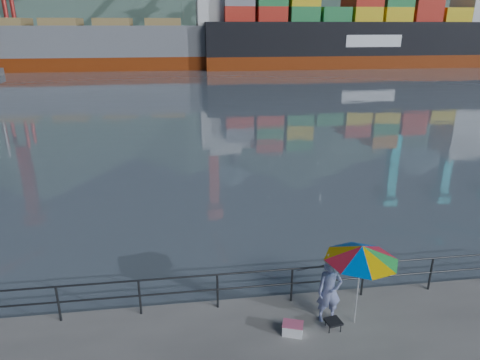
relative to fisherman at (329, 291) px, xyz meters
name	(u,v)px	position (x,y,z in m)	size (l,w,h in m)	color
harbor_water	(184,50)	(-1.72, 129.18, -0.85)	(500.00, 280.00, 0.00)	slate
far_dock	(230,58)	(8.28, 92.18, -0.85)	(200.00, 40.00, 0.40)	#514F4C
guardrail	(255,287)	(-1.72, 0.88, -0.33)	(22.00, 0.06, 1.03)	#2D3033
container_stacks	(331,44)	(32.30, 92.77, 2.04)	(58.00, 8.40, 7.80)	red
fisherman	(329,291)	(0.00, 0.00, 0.00)	(0.62, 0.41, 1.70)	navy
beach_umbrella	(362,253)	(0.64, -0.20, 1.14)	(1.99, 1.99, 2.17)	white
folding_stool	(333,324)	(0.02, -0.37, -0.72)	(0.42, 0.42, 0.24)	black
cooler_bag	(293,329)	(-1.01, -0.41, -0.71)	(0.48, 0.32, 0.28)	white
fishing_rod	(315,295)	(0.02, 1.06, -0.85)	(0.02, 0.02, 2.29)	black
bulk_carrier	(137,43)	(-10.57, 71.78, 3.25)	(53.54, 9.27, 14.50)	maroon
container_ship	(372,32)	(31.80, 69.87, 5.00)	(58.00, 9.67, 18.10)	maroon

